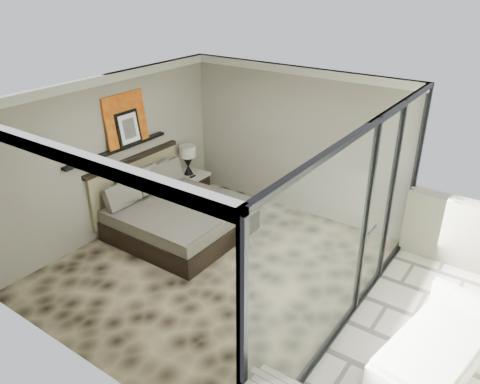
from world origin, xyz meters
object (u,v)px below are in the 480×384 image
Objects in this scene: table_lamp at (188,156)px; lounger at (435,351)px; bed at (175,215)px; nightstand at (192,184)px.

table_lamp is 0.34× the size of lounger.
bed reaches higher than lounger.
table_lamp is (-0.76, 1.25, 0.56)m from bed.
nightstand is 0.32× the size of lounger.
table_lamp is (-0.03, -0.04, 0.62)m from nightstand.
lounger is (4.66, -0.55, -0.14)m from bed.
table_lamp is at bearing 171.81° from lounger.
nightstand is at bearing 171.30° from lounger.
bed is at bearing -176.52° from lounger.
bed is 3.74× the size of nightstand.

